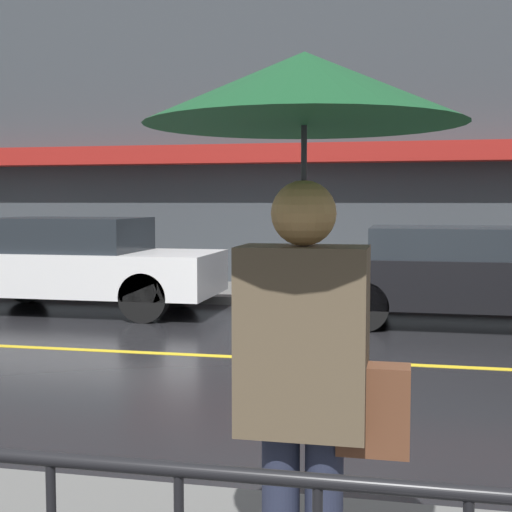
% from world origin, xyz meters
% --- Properties ---
extents(ground_plane, '(80.00, 80.00, 0.00)m').
position_xyz_m(ground_plane, '(0.00, 0.00, 0.00)').
color(ground_plane, black).
extents(sidewalk_far, '(28.00, 2.20, 0.13)m').
position_xyz_m(sidewalk_far, '(0.00, 4.90, 0.07)').
color(sidewalk_far, '#60605E').
rests_on(sidewalk_far, ground_plane).
extents(lane_marking, '(25.20, 0.12, 0.01)m').
position_xyz_m(lane_marking, '(0.00, 0.00, 0.00)').
color(lane_marking, gold).
rests_on(lane_marking, ground_plane).
extents(building_storefront, '(28.00, 0.85, 6.77)m').
position_xyz_m(building_storefront, '(0.00, 6.13, 3.34)').
color(building_storefront, '#383D42').
rests_on(building_storefront, ground_plane).
extents(pedestrian, '(1.07, 1.07, 2.07)m').
position_xyz_m(pedestrian, '(0.83, -5.16, 1.79)').
color(pedestrian, '#23283D').
rests_on(pedestrian, sidewalk_near).
extents(car_white, '(4.29, 1.72, 1.46)m').
position_xyz_m(car_white, '(-3.83, 2.67, 0.75)').
color(car_white, silver).
rests_on(car_white, ground_plane).
extents(car_black, '(4.51, 1.78, 1.36)m').
position_xyz_m(car_black, '(1.99, 2.67, 0.71)').
color(car_black, black).
rests_on(car_black, ground_plane).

